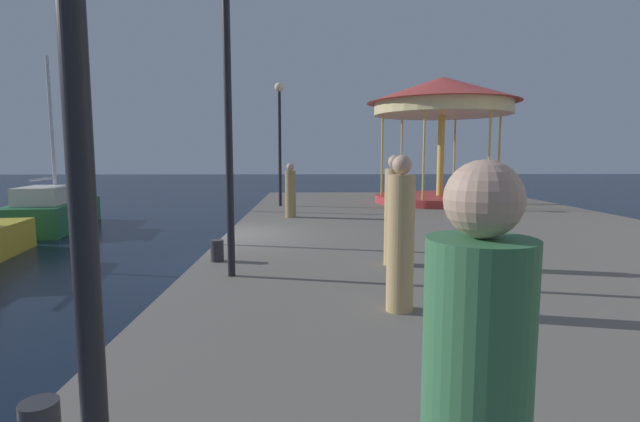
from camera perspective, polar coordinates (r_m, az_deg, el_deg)
ground_plane at (r=12.18m, az=-11.31°, el=-6.53°), size 120.00×120.00×0.00m
quay_dock at (r=12.58m, az=17.51°, el=-4.43°), size 12.30×27.31×0.80m
sailboat_green at (r=20.42m, az=-29.66°, el=-0.08°), size 2.89×5.56×6.47m
carousel at (r=20.59m, az=14.52°, el=11.75°), size 6.23×6.23×5.19m
lamp_post_mid_promenade at (r=7.79m, az=-11.12°, el=15.68°), size 0.36×0.36×4.73m
lamp_post_far_end at (r=18.58m, az=-4.90°, el=10.50°), size 0.36×0.36×4.75m
bollard_south at (r=9.02m, az=-12.31°, el=-4.70°), size 0.24×0.24×0.40m
person_mid_promenade at (r=5.99m, az=9.70°, el=-3.31°), size 0.34×0.34×1.96m
person_far_corner at (r=8.52m, az=8.91°, el=-0.32°), size 0.34×0.34×1.97m
person_near_carousel at (r=15.11m, az=-3.59°, el=2.30°), size 0.34×0.34×1.73m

